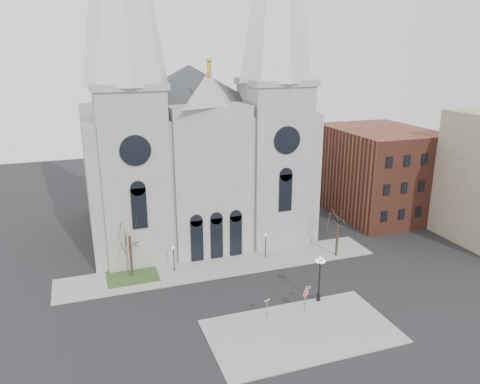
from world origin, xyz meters
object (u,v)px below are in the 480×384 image
object	(u,v)px
globe_lamp	(320,273)
street_name_sign	(306,293)
one_way_sign	(267,304)
stop_sign	(306,296)

from	to	relation	value
globe_lamp	street_name_sign	distance (m)	2.55
street_name_sign	globe_lamp	bearing A→B (deg)	-2.51
one_way_sign	street_name_sign	bearing A→B (deg)	-11.80
stop_sign	one_way_sign	world-z (taller)	stop_sign
stop_sign	globe_lamp	size ratio (longest dim) A/B	0.53
one_way_sign	street_name_sign	world-z (taller)	one_way_sign
stop_sign	globe_lamp	xyz separation A→B (m)	(2.45, 1.64, 1.32)
one_way_sign	street_name_sign	size ratio (longest dim) A/B	1.01
street_name_sign	one_way_sign	bearing A→B (deg)	-179.12
stop_sign	globe_lamp	bearing A→B (deg)	23.90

